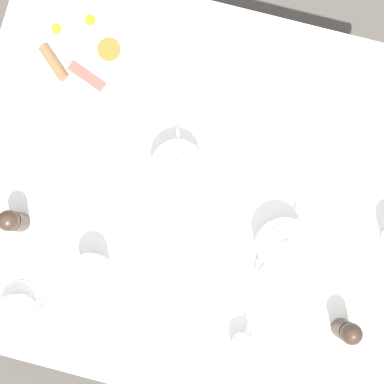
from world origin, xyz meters
name	(u,v)px	position (x,y,z in m)	size (l,w,h in m)	color
ground_plane	(192,211)	(0.00, 0.00, 0.00)	(8.00, 8.00, 0.00)	#4C4742
table	(192,195)	(0.00, 0.00, 0.65)	(1.03, 1.21, 0.71)	white
breakfast_plate	(79,49)	(0.29, 0.38, 0.71)	(0.30, 0.30, 0.04)	white
teapot_near	(282,245)	(-0.07, -0.25, 0.75)	(0.20, 0.13, 0.11)	white
teapot_far	(178,168)	(0.05, 0.05, 0.75)	(0.21, 0.13, 0.11)	white
teacup_with_saucer_left	(18,311)	(-0.40, 0.34, 0.73)	(0.15, 0.15, 0.06)	white
water_glass_tall	(165,4)	(0.45, 0.19, 0.76)	(0.07, 0.07, 0.11)	white
water_glass_short	(93,268)	(-0.25, 0.19, 0.75)	(0.07, 0.07, 0.10)	white
creamer_jug	(244,345)	(-0.33, -0.22, 0.74)	(0.09, 0.06, 0.07)	white
pepper_grinder	(13,221)	(-0.18, 0.41, 0.77)	(0.05, 0.05, 0.12)	#38281E
salt_grinder	(348,332)	(-0.24, -0.45, 0.77)	(0.05, 0.05, 0.12)	#38281E
napkin_folded	(230,81)	(0.31, -0.02, 0.71)	(0.17, 0.19, 0.01)	white
fork_by_plate	(189,266)	(-0.18, -0.04, 0.71)	(0.04, 0.18, 0.00)	silver
knife_by_plate	(337,83)	(0.38, -0.30, 0.71)	(0.12, 0.20, 0.00)	silver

